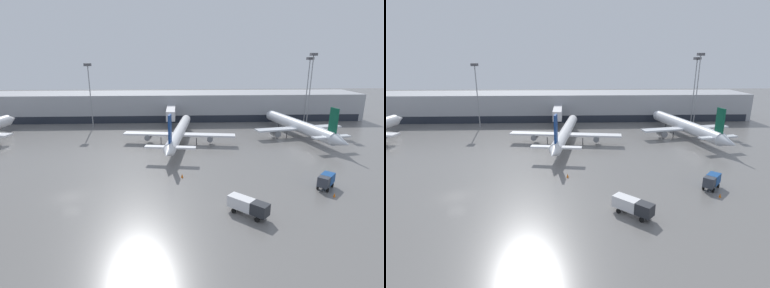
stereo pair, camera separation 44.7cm
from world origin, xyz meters
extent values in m
plane|color=slate|center=(0.00, 0.00, 0.00)|extent=(320.00, 320.00, 0.00)
cube|color=#9EA0A5|center=(0.00, 62.00, 4.50)|extent=(160.00, 16.00, 9.00)
cube|color=#1E232D|center=(0.00, 53.95, 1.20)|extent=(156.80, 0.10, 2.40)
cube|color=#BCBCC1|center=(14.97, 47.38, 4.60)|extent=(2.60, 13.23, 2.80)
cylinder|color=#3F4247|center=(14.97, 41.37, 1.60)|extent=(0.44, 0.44, 3.20)
cylinder|color=silver|center=(49.87, 35.39, 3.01)|extent=(8.86, 30.20, 3.15)
cone|color=silver|center=(46.66, 51.89, 3.01)|extent=(3.60, 3.98, 2.99)
cone|color=silver|center=(53.20, 18.27, 3.01)|extent=(3.69, 5.18, 2.84)
cube|color=silver|center=(50.01, 34.65, 2.38)|extent=(25.00, 7.61, 0.44)
cube|color=silver|center=(52.52, 21.78, 3.33)|extent=(9.60, 3.40, 0.35)
cube|color=#0C5138|center=(52.52, 21.78, 7.00)|extent=(0.85, 2.63, 6.09)
cylinder|color=slate|center=(43.17, 33.32, 1.43)|extent=(2.31, 3.46, 1.73)
cylinder|color=slate|center=(56.86, 35.98, 1.43)|extent=(2.31, 3.46, 1.73)
cylinder|color=#2D2D33|center=(48.00, 45.01, 0.80)|extent=(0.20, 0.20, 1.59)
cylinder|color=#2D2D33|center=(46.25, 33.15, 0.80)|extent=(0.20, 0.20, 1.59)
cylinder|color=#2D2D33|center=(54.07, 34.67, 0.80)|extent=(0.20, 0.20, 1.59)
cone|color=white|center=(-32.85, 47.12, 3.12)|extent=(3.51, 3.91, 3.01)
cylinder|color=white|center=(17.42, 29.98, 2.92)|extent=(6.85, 31.27, 2.61)
cone|color=white|center=(19.75, 46.86, 2.92)|extent=(2.85, 3.18, 2.48)
cone|color=white|center=(15.02, 12.58, 2.92)|extent=(2.86, 4.20, 2.35)
cube|color=white|center=(17.32, 29.21, 2.40)|extent=(28.02, 6.49, 0.44)
cube|color=white|center=(15.46, 15.76, 3.19)|extent=(10.71, 2.95, 0.35)
cube|color=navy|center=(15.46, 15.76, 6.84)|extent=(0.69, 2.45, 6.27)
cylinder|color=slate|center=(9.57, 30.27, 1.61)|extent=(1.83, 3.13, 1.43)
cylinder|color=slate|center=(25.06, 28.14, 1.61)|extent=(1.83, 3.13, 1.43)
cylinder|color=#2D2D33|center=(18.81, 40.03, 0.88)|extent=(0.20, 0.20, 1.75)
cylinder|color=#2D2D33|center=(12.79, 29.04, 0.88)|extent=(0.20, 0.20, 1.75)
cylinder|color=#2D2D33|center=(21.63, 27.82, 0.88)|extent=(0.20, 0.20, 1.75)
cube|color=silver|center=(25.87, -5.93, 1.52)|extent=(3.88, 3.82, 1.65)
cube|color=#26282D|center=(27.99, -7.95, 1.53)|extent=(2.80, 2.78, 1.67)
cylinder|color=black|center=(28.62, -7.42, 0.35)|extent=(0.68, 0.66, 0.70)
cylinder|color=black|center=(27.49, -8.60, 0.35)|extent=(0.68, 0.66, 0.70)
cylinder|color=black|center=(25.96, -4.90, 0.35)|extent=(0.68, 0.66, 0.70)
cylinder|color=black|center=(24.84, -6.08, 0.35)|extent=(0.68, 0.66, 0.70)
cube|color=#19478C|center=(42.14, 2.00, 1.54)|extent=(2.93, 2.96, 1.67)
cube|color=#333842|center=(40.81, 0.59, 1.53)|extent=(2.23, 2.22, 1.65)
cylinder|color=black|center=(41.34, 0.00, 0.35)|extent=(0.66, 0.68, 0.70)
cylinder|color=black|center=(40.19, 1.09, 0.35)|extent=(0.66, 0.68, 0.70)
cylinder|color=black|center=(43.01, 1.76, 0.35)|extent=(0.66, 0.68, 0.70)
cylinder|color=black|center=(41.87, 2.85, 0.35)|extent=(0.66, 0.68, 0.70)
cone|color=orange|center=(41.55, -1.78, 0.33)|extent=(0.37, 0.37, 0.65)
cone|color=orange|center=(17.75, 7.15, 0.37)|extent=(0.43, 0.43, 0.74)
cylinder|color=gray|center=(58.42, 49.14, 10.69)|extent=(0.30, 0.30, 21.39)
cube|color=#4C4C51|center=(58.42, 49.14, 21.79)|extent=(1.80, 1.80, 0.80)
cylinder|color=gray|center=(58.25, 50.94, 10.08)|extent=(0.30, 0.30, 20.16)
cube|color=#4C4C51|center=(58.25, 50.94, 20.56)|extent=(1.80, 1.80, 0.80)
cylinder|color=gray|center=(-9.33, 48.79, 9.22)|extent=(0.30, 0.30, 18.45)
cube|color=#4C4C51|center=(-9.33, 48.79, 18.85)|extent=(1.80, 1.80, 0.80)
camera|label=1|loc=(17.23, -43.46, 21.21)|focal=28.00mm
camera|label=2|loc=(17.68, -43.48, 21.21)|focal=28.00mm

